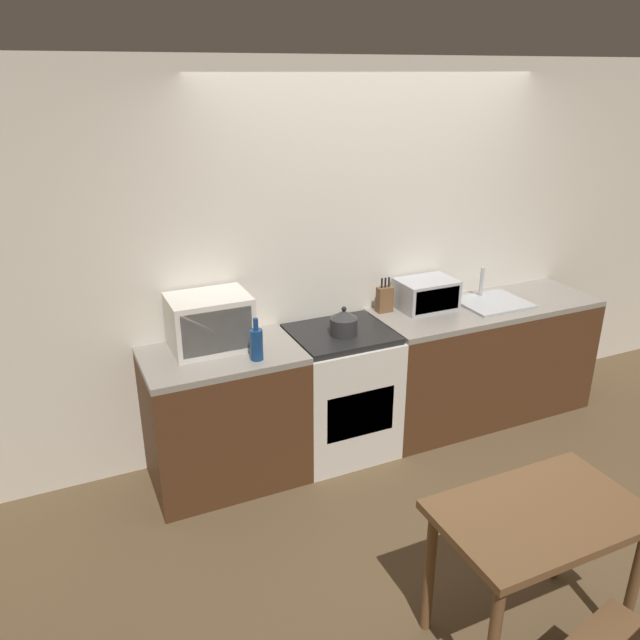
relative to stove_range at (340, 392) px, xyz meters
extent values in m
plane|color=brown|center=(0.38, -0.64, -0.45)|extent=(16.00, 16.00, 0.00)
cube|color=silver|center=(0.38, 0.34, 0.85)|extent=(10.00, 0.06, 2.60)
cube|color=#4C2D19|center=(-0.82, 0.00, -0.02)|extent=(0.97, 0.62, 0.86)
cube|color=gray|center=(-0.82, 0.00, 0.43)|extent=(0.97, 0.62, 0.04)
cube|color=#4C2D19|center=(1.20, 0.00, -0.02)|extent=(1.74, 0.62, 0.86)
cube|color=gray|center=(1.20, 0.00, 0.43)|extent=(1.74, 0.62, 0.04)
cube|color=silver|center=(0.00, 0.00, -0.02)|extent=(0.67, 0.62, 0.86)
cube|color=black|center=(0.00, 0.00, 0.43)|extent=(0.65, 0.57, 0.04)
cube|color=black|center=(0.00, -0.30, -0.02)|extent=(0.48, 0.02, 0.32)
cylinder|color=#2D2D2D|center=(-0.01, -0.05, 0.51)|extent=(0.18, 0.18, 0.12)
cone|color=#2D2D2D|center=(-0.01, -0.05, 0.59)|extent=(0.17, 0.17, 0.05)
sphere|color=black|center=(-0.01, -0.05, 0.63)|extent=(0.03, 0.03, 0.03)
cube|color=silver|center=(-0.85, 0.11, 0.62)|extent=(0.49, 0.36, 0.34)
cube|color=black|center=(-0.85, -0.06, 0.62)|extent=(0.43, 0.01, 0.27)
cylinder|color=navy|center=(-0.65, -0.18, 0.55)|extent=(0.08, 0.08, 0.19)
cylinder|color=navy|center=(-0.65, -0.18, 0.68)|extent=(0.03, 0.03, 0.07)
cube|color=brown|center=(0.44, 0.20, 0.54)|extent=(0.11, 0.06, 0.18)
cylinder|color=black|center=(0.41, 0.20, 0.67)|extent=(0.01, 0.01, 0.07)
cylinder|color=black|center=(0.44, 0.20, 0.67)|extent=(0.01, 0.01, 0.07)
cylinder|color=black|center=(0.47, 0.20, 0.67)|extent=(0.01, 0.01, 0.07)
cube|color=#ADAFB5|center=(0.76, 0.14, 0.56)|extent=(0.41, 0.30, 0.21)
cube|color=black|center=(0.76, 0.00, 0.56)|extent=(0.36, 0.01, 0.17)
cube|color=#ADAFB5|center=(1.25, 0.00, 0.46)|extent=(0.49, 0.42, 0.02)
cylinder|color=#ADAFB5|center=(1.25, 0.15, 0.58)|extent=(0.03, 0.03, 0.22)
cube|color=brown|center=(0.10, -1.79, 0.26)|extent=(0.92, 0.57, 0.04)
cylinder|color=brown|center=(0.50, -2.02, -0.11)|extent=(0.05, 0.05, 0.68)
cylinder|color=brown|center=(-0.30, -1.56, -0.11)|extent=(0.05, 0.05, 0.68)
cylinder|color=brown|center=(0.50, -1.56, -0.11)|extent=(0.05, 0.05, 0.68)
camera|label=1|loc=(-1.70, -3.40, 2.06)|focal=35.00mm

